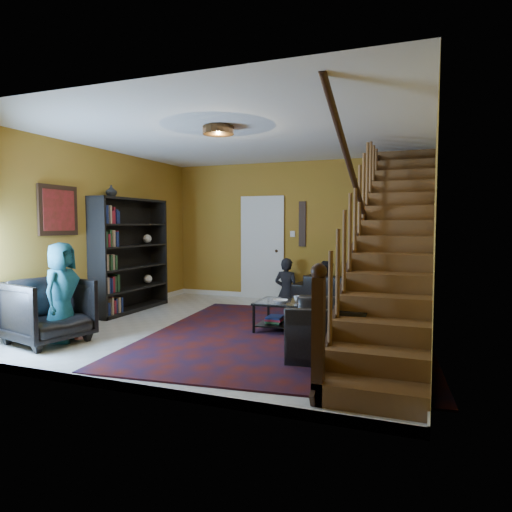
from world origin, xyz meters
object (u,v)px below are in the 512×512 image
Objects in this scene: sofa at (351,292)px; armchair_left at (48,311)px; armchair_right at (329,330)px; coffee_table at (298,315)px; bookshelf at (131,257)px.

armchair_left is (-3.25, -3.95, 0.12)m from sofa.
armchair_right is at bearing 102.80° from sofa.
sofa is at bearing 80.38° from coffee_table.
armchair_right is (0.30, -3.30, 0.02)m from sofa.
bookshelf is at bearing 170.47° from coffee_table.
bookshelf reaches higher than coffee_table.
sofa is (3.61, 1.70, -0.66)m from bookshelf.
armchair_left is 3.61m from armchair_right.
bookshelf reaches higher than sofa.
bookshelf is 4.04m from sofa.
coffee_table is (-0.68, 1.06, -0.07)m from armchair_right.
bookshelf reaches higher than armchair_left.
sofa is 2.27m from coffee_table.
bookshelf is 2.01× the size of armchair_right.
sofa is 5.12m from armchair_left.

